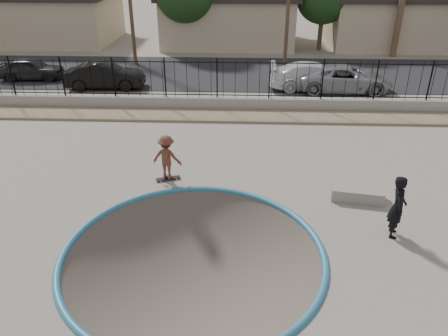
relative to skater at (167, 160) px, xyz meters
name	(u,v)px	position (x,y,z in m)	size (l,w,h in m)	color
ground	(219,118)	(1.29, 9.00, -1.87)	(120.00, 120.00, 2.20)	slate
bowl_pit	(193,254)	(1.29, -4.00, -0.77)	(6.84, 6.84, 1.80)	#4C423A
coping_ring	(193,254)	(1.29, -4.00, -0.77)	(7.04, 7.04, 0.20)	teal
rock_strip	(216,116)	(1.29, 6.20, -0.72)	(42.00, 1.60, 0.11)	#927D60
retaining_wall	(217,103)	(1.29, 7.30, -0.47)	(42.00, 0.45, 0.60)	gray
fence	(217,79)	(1.29, 7.30, 0.73)	(40.00, 0.04, 1.80)	black
street	(223,73)	(1.29, 14.00, -0.76)	(90.00, 8.00, 0.04)	black
house_west	(45,16)	(-13.71, 23.50, 1.20)	(11.60, 8.60, 3.90)	tan
house_center	(228,17)	(1.29, 23.50, 1.20)	(10.60, 8.60, 3.90)	tan
house_east	(405,18)	(15.29, 23.50, 1.20)	(12.60, 8.60, 3.90)	tan
skater	(167,160)	(0.00, 0.00, 0.00)	(1.00, 0.57, 1.55)	brown
skateboard	(168,178)	(0.00, 0.00, -0.72)	(0.86, 0.48, 0.07)	black
videographer	(398,207)	(6.77, -2.88, 0.14)	(0.67, 0.44, 1.83)	black
concrete_ledge	(357,193)	(6.21, -1.00, -0.57)	(1.60, 0.70, 0.40)	gray
car_a	(31,69)	(-10.00, 12.00, -0.10)	(1.50, 3.73, 1.27)	black
car_b	(105,76)	(-5.11, 10.40, -0.03)	(1.50, 4.29, 1.41)	black
car_c	(315,76)	(6.48, 10.68, -0.01)	(2.03, 4.99, 1.45)	white
car_d	(344,79)	(8.04, 10.40, -0.04)	(2.33, 5.05, 1.40)	#95979D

